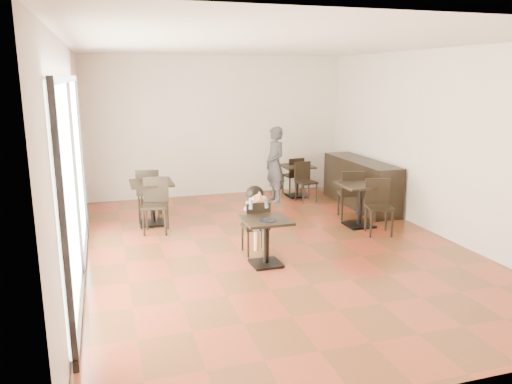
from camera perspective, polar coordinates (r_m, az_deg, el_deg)
name	(u,v)px	position (r m, az deg, el deg)	size (l,w,h in m)	color
floor	(274,247)	(8.21, 2.04, -6.35)	(6.00, 8.00, 0.01)	brown
ceiling	(275,44)	(7.76, 2.24, 16.54)	(6.00, 8.00, 0.01)	silver
wall_back	(218,126)	(11.65, -4.39, 7.48)	(6.00, 0.01, 3.20)	beige
wall_front	(435,219)	(4.33, 19.78, -2.88)	(6.00, 0.01, 3.20)	beige
wall_left	(71,160)	(7.41, -20.39, 3.48)	(0.01, 8.00, 3.20)	beige
wall_right	(438,143)	(9.25, 20.05, 5.27)	(0.01, 8.00, 3.20)	beige
storefront_window	(73,181)	(6.96, -20.21, 1.23)	(0.04, 4.50, 2.60)	white
child_table	(266,242)	(7.37, 1.15, -5.74)	(0.67, 0.67, 0.71)	black
child_chair	(255,227)	(7.84, -0.11, -4.00)	(0.38, 0.38, 0.85)	black
child	(255,220)	(7.81, -0.11, -3.23)	(0.38, 0.54, 1.07)	slate
plate	(268,220)	(7.17, 1.41, -3.25)	(0.24, 0.24, 0.01)	black
pizza_slice	(259,198)	(7.53, 0.31, -0.75)	(0.25, 0.19, 0.06)	#E7C77C
adult_patron	(275,164)	(11.01, 2.18, 3.16)	(0.61, 0.40, 1.67)	#3D3D43
cafe_table_mid	(360,205)	(9.45, 11.76, -1.46)	(0.76, 0.76, 0.81)	black
cafe_table_left	(152,203)	(9.56, -11.75, -1.26)	(0.77, 0.77, 0.82)	black
cafe_table_back	(297,181)	(11.60, 4.70, 1.27)	(0.69, 0.69, 0.73)	black
chair_mid_a	(350,194)	(9.94, 10.71, -0.21)	(0.44, 0.44, 0.97)	black
chair_mid_b	(380,208)	(9.01, 13.94, -1.75)	(0.44, 0.44, 0.97)	black
chair_left_a	(149,192)	(10.07, -12.08, -0.06)	(0.44, 0.44, 0.98)	black
chair_left_b	(155,206)	(9.01, -11.44, -1.58)	(0.44, 0.44, 0.98)	black
chair_back_a	(293,176)	(11.84, 4.22, 1.89)	(0.39, 0.39, 0.88)	black
chair_back_b	(306,183)	(11.09, 5.76, 1.09)	(0.39, 0.39, 0.88)	black
service_counter	(360,183)	(10.90, 11.85, 0.99)	(0.60, 2.40, 1.00)	black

